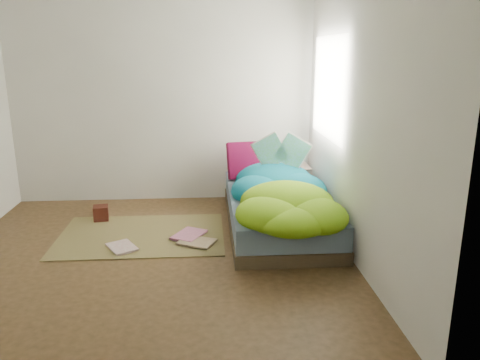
{
  "coord_description": "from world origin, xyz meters",
  "views": [
    {
      "loc": [
        0.51,
        -3.8,
        1.75
      ],
      "look_at": [
        0.83,
        0.75,
        0.49
      ],
      "focal_mm": 35.0,
      "sensor_mm": 36.0,
      "label": 1
    }
  ],
  "objects_px": {
    "wooden_box": "(101,213)",
    "floor_book_b": "(178,233)",
    "open_book": "(282,142)",
    "bed": "(277,210)",
    "pillow_magenta": "(246,160)",
    "floor_book_a": "(111,250)"
  },
  "relations": [
    {
      "from": "pillow_magenta",
      "to": "floor_book_b",
      "type": "height_order",
      "value": "pillow_magenta"
    },
    {
      "from": "floor_book_a",
      "to": "floor_book_b",
      "type": "bearing_deg",
      "value": 0.66
    },
    {
      "from": "pillow_magenta",
      "to": "floor_book_a",
      "type": "height_order",
      "value": "pillow_magenta"
    },
    {
      "from": "floor_book_b",
      "to": "floor_book_a",
      "type": "bearing_deg",
      "value": -120.11
    },
    {
      "from": "bed",
      "to": "pillow_magenta",
      "type": "distance_m",
      "value": 0.82
    },
    {
      "from": "open_book",
      "to": "floor_book_a",
      "type": "relative_size",
      "value": 1.71
    },
    {
      "from": "wooden_box",
      "to": "floor_book_b",
      "type": "bearing_deg",
      "value": -29.77
    },
    {
      "from": "floor_book_a",
      "to": "floor_book_b",
      "type": "relative_size",
      "value": 0.89
    },
    {
      "from": "floor_book_b",
      "to": "bed",
      "type": "bearing_deg",
      "value": 40.01
    },
    {
      "from": "open_book",
      "to": "floor_book_b",
      "type": "height_order",
      "value": "open_book"
    },
    {
      "from": "wooden_box",
      "to": "floor_book_b",
      "type": "height_order",
      "value": "wooden_box"
    },
    {
      "from": "bed",
      "to": "pillow_magenta",
      "type": "bearing_deg",
      "value": 112.07
    },
    {
      "from": "bed",
      "to": "floor_book_b",
      "type": "distance_m",
      "value": 1.04
    },
    {
      "from": "open_book",
      "to": "floor_book_b",
      "type": "relative_size",
      "value": 1.52
    },
    {
      "from": "open_book",
      "to": "wooden_box",
      "type": "bearing_deg",
      "value": -171.65
    },
    {
      "from": "floor_book_b",
      "to": "pillow_magenta",
      "type": "bearing_deg",
      "value": 78.53
    },
    {
      "from": "bed",
      "to": "wooden_box",
      "type": "xyz_separation_m",
      "value": [
        -1.86,
        0.28,
        -0.08
      ]
    },
    {
      "from": "pillow_magenta",
      "to": "wooden_box",
      "type": "relative_size",
      "value": 2.74
    },
    {
      "from": "open_book",
      "to": "floor_book_a",
      "type": "bearing_deg",
      "value": -144.96
    },
    {
      "from": "pillow_magenta",
      "to": "floor_book_a",
      "type": "bearing_deg",
      "value": -146.0
    },
    {
      "from": "bed",
      "to": "pillow_magenta",
      "type": "xyz_separation_m",
      "value": [
        -0.27,
        0.67,
        0.38
      ]
    },
    {
      "from": "floor_book_b",
      "to": "open_book",
      "type": "bearing_deg",
      "value": 51.93
    }
  ]
}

